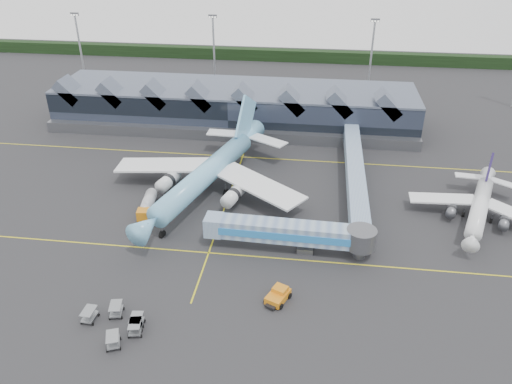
# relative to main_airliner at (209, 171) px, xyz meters

# --- Properties ---
(ground) EXTENTS (260.00, 260.00, 0.00)m
(ground) POSITION_rel_main_airliner_xyz_m (3.94, -11.91, -4.38)
(ground) COLOR #28272A
(ground) RESTS_ON ground
(taxi_stripes) EXTENTS (120.00, 60.00, 0.01)m
(taxi_stripes) POSITION_rel_main_airliner_xyz_m (3.94, -1.91, -4.38)
(taxi_stripes) COLOR gold
(taxi_stripes) RESTS_ON ground
(tree_line_far) EXTENTS (260.00, 4.00, 4.00)m
(tree_line_far) POSITION_rel_main_airliner_xyz_m (3.94, 98.09, -2.38)
(tree_line_far) COLOR black
(tree_line_far) RESTS_ON ground
(terminal) EXTENTS (90.00, 22.25, 12.52)m
(terminal) POSITION_rel_main_airliner_xyz_m (-1.13, 35.44, 0.50)
(terminal) COLOR black
(terminal) RESTS_ON ground
(light_masts) EXTENTS (132.40, 42.56, 22.45)m
(light_masts) POSITION_rel_main_airliner_xyz_m (24.94, 50.89, 8.11)
(light_masts) COLOR #989BA0
(light_masts) RESTS_ON ground
(main_airliner) EXTENTS (38.76, 45.55, 14.90)m
(main_airliner) POSITION_rel_main_airliner_xyz_m (0.00, 0.00, 0.00)
(main_airliner) COLOR #71C0E5
(main_airliner) RESTS_ON ground
(regional_jet) EXTENTS (23.45, 26.23, 9.28)m
(regional_jet) POSITION_rel_main_airliner_xyz_m (49.50, -3.74, -1.44)
(regional_jet) COLOR white
(regional_jet) RESTS_ON ground
(jet_bridge) EXTENTS (27.42, 4.90, 5.23)m
(jet_bridge) POSITION_rel_main_airliner_xyz_m (18.10, -17.46, -1.00)
(jet_bridge) COLOR #6B86B3
(jet_bridge) RESTS_ON ground
(fuel_truck) EXTENTS (3.48, 9.26, 3.08)m
(fuel_truck) POSITION_rel_main_airliner_xyz_m (-9.46, -9.35, -2.66)
(fuel_truck) COLOR black
(fuel_truck) RESTS_ON ground
(pushback_tug) EXTENTS (3.90, 4.75, 1.91)m
(pushback_tug) POSITION_rel_main_airliner_xyz_m (16.07, -29.60, -3.52)
(pushback_tug) COLOR orange
(pushback_tug) RESTS_ON ground
(baggage_carts) EXTENTS (8.75, 8.17, 1.71)m
(baggage_carts) POSITION_rel_main_airliner_xyz_m (-4.40, -37.64, -3.42)
(baggage_carts) COLOR gray
(baggage_carts) RESTS_ON ground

